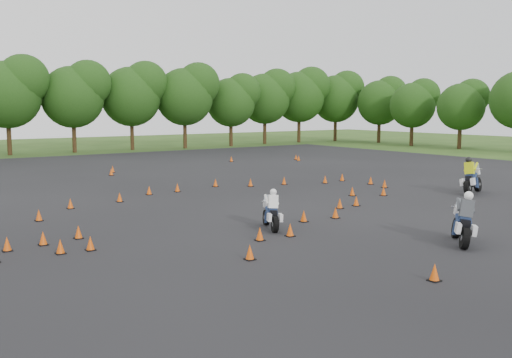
% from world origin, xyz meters
% --- Properties ---
extents(ground, '(140.00, 140.00, 0.00)m').
position_xyz_m(ground, '(0.00, 0.00, 0.00)').
color(ground, '#2D5119').
rests_on(ground, ground).
extents(asphalt_pad, '(62.00, 62.00, 0.00)m').
position_xyz_m(asphalt_pad, '(0.00, 6.00, 0.01)').
color(asphalt_pad, black).
rests_on(asphalt_pad, ground).
extents(treeline, '(86.73, 32.51, 10.37)m').
position_xyz_m(treeline, '(2.61, 35.16, 4.67)').
color(treeline, '#1D4012').
rests_on(treeline, ground).
extents(traffic_cones, '(35.93, 33.61, 0.45)m').
position_xyz_m(traffic_cones, '(-0.98, 5.44, 0.23)').
color(traffic_cones, '#DC4E09').
rests_on(traffic_cones, asphalt_pad).
extents(rider_grey, '(2.19, 2.18, 1.83)m').
position_xyz_m(rider_grey, '(1.04, -6.56, 0.92)').
color(rider_grey, '#3F4247').
rests_on(rider_grey, ground).
extents(rider_yellow, '(2.69, 1.56, 1.98)m').
position_xyz_m(rider_yellow, '(11.46, -0.04, 1.00)').
color(rider_yellow, '#C0D012').
rests_on(rider_yellow, ground).
extents(rider_white, '(1.36, 2.10, 1.56)m').
position_xyz_m(rider_white, '(-2.82, -0.97, 0.78)').
color(rider_white, white).
rests_on(rider_white, ground).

